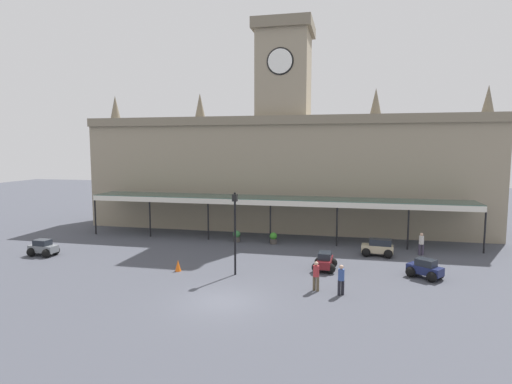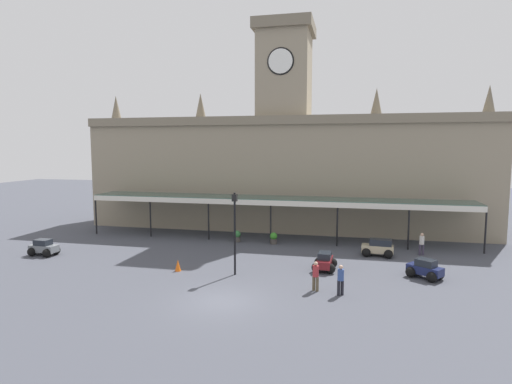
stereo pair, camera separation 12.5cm
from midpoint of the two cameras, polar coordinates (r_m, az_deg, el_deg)
ground_plane at (r=22.53m, az=-4.86°, el=-14.62°), size 140.00×140.00×0.00m
station_building at (r=41.32m, az=3.67°, el=3.61°), size 38.18×6.84×19.71m
entrance_canopy at (r=36.00m, az=2.25°, el=-1.00°), size 32.89×3.26×3.65m
car_navy_sedan at (r=27.97m, az=21.89°, el=-9.82°), size 2.25×2.15×1.19m
car_grey_sedan at (r=34.96m, az=-27.07°, el=-6.89°), size 2.10×1.60×1.19m
car_maroon_sedan at (r=27.98m, az=9.21°, el=-9.44°), size 1.59×2.10×1.19m
car_beige_estate at (r=32.27m, az=16.15°, el=-7.39°), size 2.32×1.67×1.27m
pedestrian_crossing_forecourt at (r=23.93m, az=8.03°, el=-11.11°), size 0.37×0.34×1.67m
pedestrian_beside_cars at (r=23.50m, az=11.36°, el=-11.49°), size 0.36×0.34×1.67m
pedestrian_near_entrance at (r=33.52m, az=21.48°, el=-6.47°), size 0.39×0.34×1.67m
victorian_lamppost at (r=26.09m, az=-3.02°, el=-4.38°), size 0.30×0.30×5.22m
traffic_cone at (r=27.90m, az=-10.69°, el=-9.80°), size 0.40×0.40×0.74m
planter_forecourt_centre at (r=35.61m, az=-2.72°, el=-6.01°), size 0.60×0.60×0.96m
planter_near_kerb at (r=34.84m, az=2.28°, el=-6.28°), size 0.60×0.60×0.96m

